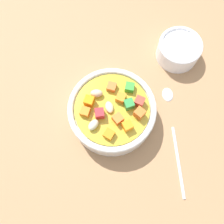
{
  "coord_description": "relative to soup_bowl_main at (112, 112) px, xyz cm",
  "views": [
    {
      "loc": [
        -1.57,
        14.84,
        48.22
      ],
      "look_at": [
        0.0,
        0.0,
        2.8
      ],
      "focal_mm": 38.35,
      "sensor_mm": 36.0,
      "label": 1
    }
  ],
  "objects": [
    {
      "name": "side_bowl_small",
      "position": [
        -13.14,
        -16.14,
        -0.74
      ],
      "size": [
        9.49,
        9.49,
        4.53
      ],
      "color": "white",
      "rests_on": "ground_plane"
    },
    {
      "name": "soup_bowl_main",
      "position": [
        0.0,
        0.0,
        0.0
      ],
      "size": [
        17.15,
        17.15,
        7.04
      ],
      "color": "white",
      "rests_on": "ground_plane"
    },
    {
      "name": "ground_plane",
      "position": [
        0.01,
        -0.01,
        -4.07
      ],
      "size": [
        140.0,
        140.0,
        2.0
      ],
      "primitive_type": "cube",
      "color": "#9E754F"
    },
    {
      "name": "spoon",
      "position": [
        -12.63,
        -0.05,
        -2.68
      ],
      "size": [
        5.62,
        22.93,
        0.92
      ],
      "rotation": [
        0.0,
        0.0,
        4.89
      ],
      "color": "silver",
      "rests_on": "ground_plane"
    }
  ]
}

